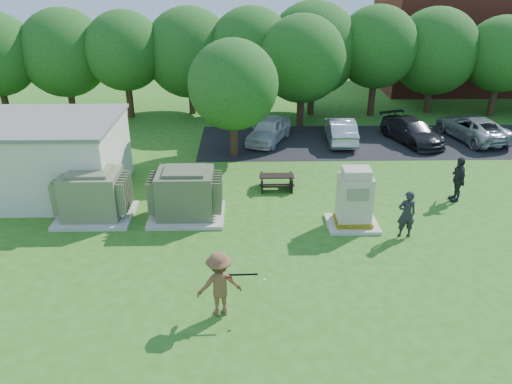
{
  "coord_description": "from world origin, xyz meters",
  "views": [
    {
      "loc": [
        -0.36,
        -13.58,
        9.51
      ],
      "look_at": [
        0.0,
        4.0,
        1.3
      ],
      "focal_mm": 35.0,
      "sensor_mm": 36.0,
      "label": 1
    }
  ],
  "objects_px": {
    "batter": "(219,284)",
    "car_silver_b": "(472,128)",
    "transformer_left": "(93,196)",
    "generator_cabinet": "(354,201)",
    "transformer_right": "(186,195)",
    "picnic_table": "(277,180)",
    "car_white": "(269,130)",
    "person_by_generator": "(407,214)",
    "person_walking_right": "(458,179)",
    "car_silver_a": "(340,130)",
    "car_dark": "(412,131)"
  },
  "relations": [
    {
      "from": "transformer_left",
      "to": "batter",
      "type": "distance_m",
      "value": 8.15
    },
    {
      "from": "transformer_left",
      "to": "car_dark",
      "type": "distance_m",
      "value": 17.95
    },
    {
      "from": "car_white",
      "to": "person_by_generator",
      "type": "bearing_deg",
      "value": -44.41
    },
    {
      "from": "person_walking_right",
      "to": "car_silver_b",
      "type": "bearing_deg",
      "value": 155.15
    },
    {
      "from": "picnic_table",
      "to": "batter",
      "type": "distance_m",
      "value": 9.1
    },
    {
      "from": "picnic_table",
      "to": "car_silver_b",
      "type": "bearing_deg",
      "value": 29.93
    },
    {
      "from": "transformer_left",
      "to": "car_silver_b",
      "type": "relative_size",
      "value": 0.61
    },
    {
      "from": "transformer_right",
      "to": "car_dark",
      "type": "height_order",
      "value": "transformer_right"
    },
    {
      "from": "batter",
      "to": "person_walking_right",
      "type": "bearing_deg",
      "value": -155.15
    },
    {
      "from": "car_white",
      "to": "car_silver_b",
      "type": "relative_size",
      "value": 0.83
    },
    {
      "from": "transformer_left",
      "to": "generator_cabinet",
      "type": "distance_m",
      "value": 10.32
    },
    {
      "from": "picnic_table",
      "to": "person_walking_right",
      "type": "height_order",
      "value": "person_walking_right"
    },
    {
      "from": "generator_cabinet",
      "to": "picnic_table",
      "type": "bearing_deg",
      "value": 128.03
    },
    {
      "from": "picnic_table",
      "to": "car_white",
      "type": "relative_size",
      "value": 0.38
    },
    {
      "from": "car_dark",
      "to": "car_silver_b",
      "type": "distance_m",
      "value": 3.68
    },
    {
      "from": "transformer_right",
      "to": "car_dark",
      "type": "bearing_deg",
      "value": 36.85
    },
    {
      "from": "transformer_left",
      "to": "picnic_table",
      "type": "distance_m",
      "value": 7.98
    },
    {
      "from": "batter",
      "to": "person_walking_right",
      "type": "height_order",
      "value": "batter"
    },
    {
      "from": "batter",
      "to": "car_silver_b",
      "type": "relative_size",
      "value": 0.42
    },
    {
      "from": "person_walking_right",
      "to": "car_dark",
      "type": "relative_size",
      "value": 0.44
    },
    {
      "from": "batter",
      "to": "car_dark",
      "type": "bearing_deg",
      "value": -136.51
    },
    {
      "from": "car_silver_a",
      "to": "car_dark",
      "type": "distance_m",
      "value": 4.07
    },
    {
      "from": "batter",
      "to": "person_by_generator",
      "type": "xyz_separation_m",
      "value": [
        6.74,
        4.4,
        -0.09
      ]
    },
    {
      "from": "picnic_table",
      "to": "batter",
      "type": "height_order",
      "value": "batter"
    },
    {
      "from": "person_by_generator",
      "to": "person_walking_right",
      "type": "relative_size",
      "value": 0.94
    },
    {
      "from": "car_white",
      "to": "car_silver_a",
      "type": "relative_size",
      "value": 0.97
    },
    {
      "from": "batter",
      "to": "transformer_left",
      "type": "bearing_deg",
      "value": -61.46
    },
    {
      "from": "generator_cabinet",
      "to": "transformer_right",
      "type": "bearing_deg",
      "value": 172.17
    },
    {
      "from": "transformer_right",
      "to": "person_walking_right",
      "type": "bearing_deg",
      "value": 6.45
    },
    {
      "from": "person_walking_right",
      "to": "generator_cabinet",
      "type": "bearing_deg",
      "value": -64.18
    },
    {
      "from": "generator_cabinet",
      "to": "car_silver_a",
      "type": "relative_size",
      "value": 0.57
    },
    {
      "from": "person_walking_right",
      "to": "car_silver_a",
      "type": "relative_size",
      "value": 0.47
    },
    {
      "from": "car_white",
      "to": "car_dark",
      "type": "xyz_separation_m",
      "value": [
        8.16,
        -0.28,
        -0.04
      ]
    },
    {
      "from": "car_silver_a",
      "to": "car_dark",
      "type": "relative_size",
      "value": 0.93
    },
    {
      "from": "car_white",
      "to": "car_silver_a",
      "type": "height_order",
      "value": "same"
    },
    {
      "from": "transformer_right",
      "to": "generator_cabinet",
      "type": "height_order",
      "value": "generator_cabinet"
    },
    {
      "from": "person_walking_right",
      "to": "car_dark",
      "type": "distance_m",
      "value": 7.62
    },
    {
      "from": "transformer_left",
      "to": "car_silver_b",
      "type": "distance_m",
      "value": 21.41
    },
    {
      "from": "transformer_left",
      "to": "generator_cabinet",
      "type": "bearing_deg",
      "value": -5.03
    },
    {
      "from": "generator_cabinet",
      "to": "car_dark",
      "type": "bearing_deg",
      "value": 61.62
    },
    {
      "from": "person_walking_right",
      "to": "person_by_generator",
      "type": "bearing_deg",
      "value": -43.78
    },
    {
      "from": "batter",
      "to": "car_white",
      "type": "relative_size",
      "value": 0.5
    },
    {
      "from": "transformer_left",
      "to": "car_silver_a",
      "type": "bearing_deg",
      "value": 38.27
    },
    {
      "from": "transformer_left",
      "to": "car_white",
      "type": "relative_size",
      "value": 0.74
    },
    {
      "from": "car_white",
      "to": "batter",
      "type": "bearing_deg",
      "value": -75.17
    },
    {
      "from": "person_walking_right",
      "to": "car_white",
      "type": "height_order",
      "value": "person_walking_right"
    },
    {
      "from": "batter",
      "to": "car_dark",
      "type": "xyz_separation_m",
      "value": [
        10.25,
        15.08,
        -0.37
      ]
    },
    {
      "from": "car_silver_b",
      "to": "transformer_left",
      "type": "bearing_deg",
      "value": 12.6
    },
    {
      "from": "car_silver_a",
      "to": "car_dark",
      "type": "xyz_separation_m",
      "value": [
        4.06,
        -0.18,
        -0.04
      ]
    },
    {
      "from": "car_white",
      "to": "car_silver_b",
      "type": "xyz_separation_m",
      "value": [
        11.8,
        0.21,
        -0.01
      ]
    }
  ]
}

